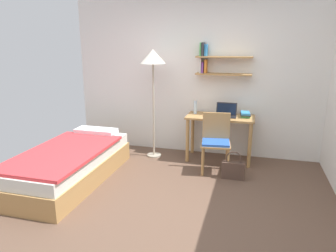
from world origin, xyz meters
name	(u,v)px	position (x,y,z in m)	size (l,w,h in m)	color
ground_plane	(168,206)	(0.00, 0.00, 0.00)	(5.28, 5.28, 0.00)	brown
wall_back	(200,78)	(0.01, 2.02, 1.31)	(4.40, 0.27, 2.60)	white
bed	(70,164)	(-1.53, 0.34, 0.24)	(0.96, 2.07, 0.54)	#B2844C
desk	(220,125)	(0.40, 1.70, 0.60)	(1.07, 0.52, 0.74)	#B2844C
desk_chair	(216,140)	(0.40, 1.21, 0.49)	(0.47, 0.43, 0.88)	#B2844C
standing_lamp	(153,63)	(-0.69, 1.58, 1.58)	(0.40, 0.40, 1.78)	#B2A893
laptop	(226,113)	(0.49, 1.72, 0.80)	(0.33, 0.22, 0.21)	black
water_bottle	(195,107)	(-0.02, 1.77, 0.85)	(0.06, 0.06, 0.22)	silver
book_stack	(245,114)	(0.79, 1.74, 0.79)	(0.17, 0.24, 0.08)	#4CA856
handbag	(233,169)	(0.68, 1.00, 0.14)	(0.32, 0.12, 0.41)	#4C382D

